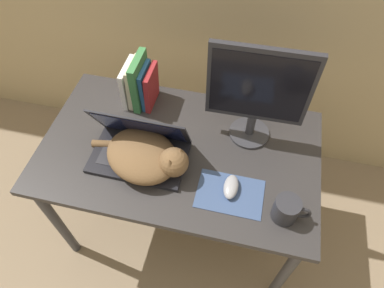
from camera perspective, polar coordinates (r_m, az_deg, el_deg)
ground_plane at (r=1.94m, az=-4.26°, el=-21.60°), size 12.00×12.00×0.00m
desk at (r=1.50m, az=-2.10°, el=-2.65°), size 1.17×0.69×0.70m
laptop at (r=1.40m, az=-8.73°, el=-0.72°), size 0.39×0.24×0.23m
cat at (r=1.35m, az=-7.62°, el=-2.02°), size 0.43×0.35×0.15m
external_monitor at (r=1.32m, az=10.89°, el=8.39°), size 0.39×0.17×0.45m
mousepad at (r=1.33m, az=6.34°, el=-8.23°), size 0.25×0.17×0.00m
computer_mouse at (r=1.32m, az=6.52°, el=-7.11°), size 0.06×0.11×0.04m
book_row at (r=1.56m, az=-8.73°, el=9.93°), size 0.13×0.17×0.24m
mug at (r=1.28m, az=15.51°, el=-10.48°), size 0.13×0.09×0.10m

